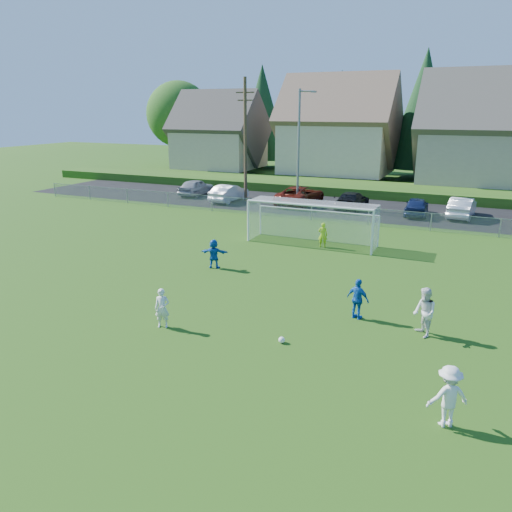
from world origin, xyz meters
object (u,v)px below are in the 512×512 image
Objects in this scene: car_e at (417,206)px; player_white_b at (424,312)px; player_blue_a at (358,299)px; goalkeeper at (323,235)px; player_white_a at (162,308)px; car_f at (462,207)px; car_d at (352,200)px; player_blue_b at (214,254)px; car_b at (229,193)px; car_c at (300,195)px; soccer_ball at (282,340)px; player_white_c at (448,396)px; car_a at (196,187)px; soccer_goal at (313,216)px.

player_white_b is at bearing 94.25° from car_e.
goalkeeper is (-4.13, 9.17, -0.07)m from player_blue_a.
car_f reaches higher than player_white_a.
car_d reaches higher than car_e.
player_blue_b is 0.34× the size of car_b.
player_white_b is 0.40× the size of car_b.
player_white_a is 24.73m from car_c.
soccer_ball is 0.15× the size of player_blue_b.
soccer_ball is at bearing -56.28° from player_white_c.
car_c is at bearing -94.53° from player_white_c.
player_white_b is 1.22× the size of goalkeeper.
player_white_a is at bearing 115.58° from car_b.
goalkeeper is at bearing -137.02° from player_blue_b.
car_a is at bearing 3.60° from car_f.
soccer_goal is (-8.46, 15.34, 0.82)m from player_white_c.
car_a is at bearing -71.40° from player_blue_b.
car_b is at bearing 120.94° from soccer_ball.
player_white_c reaches higher than car_a.
player_blue_a reaches higher than car_d.
player_blue_a reaches higher than car_f.
player_white_a is 9.96m from player_white_c.
car_e is at bearing -112.30° from player_white_c.
player_blue_a is 0.21× the size of soccer_goal.
car_d is 7.98m from car_f.
player_white_a is at bearing 49.37° from player_blue_a.
car_d is 4.94m from car_e.
player_blue_b is (-6.06, 6.33, 0.62)m from soccer_ball.
soccer_ball is 26.77m from car_b.
car_f is at bearing -171.39° from car_e.
car_f is at bearing -178.05° from car_d.
player_blue_a is (6.22, 3.63, 0.05)m from player_white_a.
car_e is (7.50, 17.13, -0.05)m from player_blue_b.
player_blue_b is 20.69m from car_f.
player_white_c is 27.91m from car_d.
player_white_c reaches higher than player_white_a.
car_f is at bearing 56.19° from soccer_goal.
player_white_a is 13.44m from soccer_goal.
player_white_c reaches higher than soccer_ball.
player_white_c is at bearing 141.35° from player_blue_a.
car_a is at bearing -166.61° from player_white_b.
player_white_a is 0.33× the size of car_f.
car_e is (9.20, -0.48, -0.10)m from car_c.
player_white_b is 0.39× the size of car_f.
player_white_c is at bearing 120.60° from car_c.
player_blue_a is at bearing 118.91° from car_c.
car_d is 0.63× the size of soccer_goal.
car_e reaches higher than soccer_ball.
car_d is at bearing -112.90° from player_blue_b.
soccer_goal is (4.68, -11.15, 0.85)m from car_c.
car_e is (-2.82, 20.93, -0.20)m from player_white_b.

